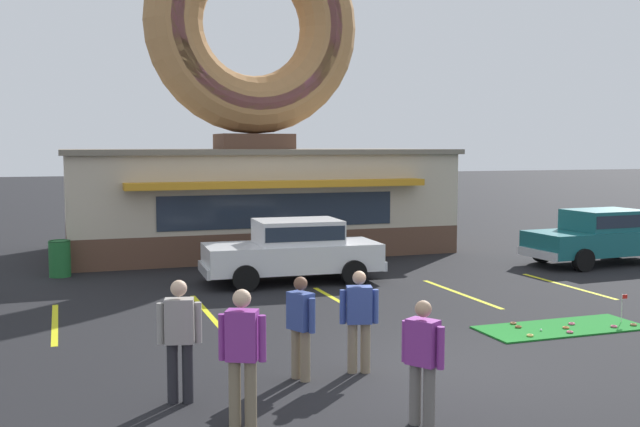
% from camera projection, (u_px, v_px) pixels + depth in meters
% --- Properties ---
extents(ground_plane, '(160.00, 160.00, 0.00)m').
position_uv_depth(ground_plane, '(435.00, 366.00, 11.80)').
color(ground_plane, black).
extents(donut_shop_building, '(12.30, 6.75, 10.96)m').
position_uv_depth(donut_shop_building, '(254.00, 138.00, 24.78)').
color(donut_shop_building, brown).
rests_on(donut_shop_building, ground).
extents(putting_mat, '(3.24, 1.26, 0.03)m').
position_uv_depth(putting_mat, '(561.00, 328.00, 14.23)').
color(putting_mat, '#197523').
rests_on(putting_mat, ground).
extents(mini_donut_near_left, '(0.13, 0.13, 0.04)m').
position_uv_depth(mini_donut_near_left, '(518.00, 327.00, 14.17)').
color(mini_donut_near_left, brown).
rests_on(mini_donut_near_left, putting_mat).
extents(mini_donut_near_right, '(0.13, 0.13, 0.04)m').
position_uv_depth(mini_donut_near_right, '(566.00, 328.00, 14.11)').
color(mini_donut_near_right, '#D17F47').
rests_on(mini_donut_near_right, putting_mat).
extents(mini_donut_mid_left, '(0.13, 0.13, 0.04)m').
position_uv_depth(mini_donut_mid_left, '(570.00, 332.00, 13.78)').
color(mini_donut_mid_left, '#D8667F').
rests_on(mini_donut_mid_left, putting_mat).
extents(mini_donut_mid_centre, '(0.13, 0.13, 0.04)m').
position_uv_depth(mini_donut_mid_centre, '(530.00, 335.00, 13.53)').
color(mini_donut_mid_centre, '#E5C666').
rests_on(mini_donut_mid_centre, putting_mat).
extents(mini_donut_mid_right, '(0.13, 0.13, 0.04)m').
position_uv_depth(mini_donut_mid_right, '(614.00, 326.00, 14.20)').
color(mini_donut_mid_right, '#D8667F').
rests_on(mini_donut_mid_right, putting_mat).
extents(mini_donut_far_left, '(0.13, 0.13, 0.04)m').
position_uv_depth(mini_donut_far_left, '(572.00, 324.00, 14.42)').
color(mini_donut_far_left, '#D8667F').
rests_on(mini_donut_far_left, putting_mat).
extents(mini_donut_far_centre, '(0.13, 0.13, 0.04)m').
position_uv_depth(mini_donut_far_centre, '(513.00, 323.00, 14.46)').
color(mini_donut_far_centre, '#A5724C').
rests_on(mini_donut_far_centre, putting_mat).
extents(mini_donut_far_right, '(0.13, 0.13, 0.04)m').
position_uv_depth(mini_donut_far_right, '(634.00, 325.00, 14.34)').
color(mini_donut_far_right, '#A5724C').
rests_on(mini_donut_far_right, putting_mat).
extents(golf_ball, '(0.04, 0.04, 0.04)m').
position_uv_depth(golf_ball, '(541.00, 330.00, 13.92)').
color(golf_ball, white).
rests_on(golf_ball, putting_mat).
extents(putting_flag_pin, '(0.13, 0.01, 0.55)m').
position_uv_depth(putting_flag_pin, '(623.00, 301.00, 14.61)').
color(putting_flag_pin, silver).
rests_on(putting_flag_pin, putting_mat).
extents(car_white, '(4.63, 2.14, 1.60)m').
position_uv_depth(car_white, '(294.00, 248.00, 19.00)').
color(car_white, silver).
rests_on(car_white, ground).
extents(car_teal, '(4.64, 2.14, 1.60)m').
position_uv_depth(car_teal, '(601.00, 234.00, 21.96)').
color(car_teal, '#196066').
rests_on(car_teal, ground).
extents(pedestrian_blue_sweater_man, '(0.58, 0.33, 1.58)m').
position_uv_depth(pedestrian_blue_sweater_man, '(359.00, 317.00, 11.39)').
color(pedestrian_blue_sweater_man, '#7F7056').
rests_on(pedestrian_blue_sweater_man, ground).
extents(pedestrian_hooded_kid, '(0.54, 0.39, 1.73)m').
position_uv_depth(pedestrian_hooded_kid, '(242.00, 351.00, 9.14)').
color(pedestrian_hooded_kid, '#7F7056').
rests_on(pedestrian_hooded_kid, ground).
extents(pedestrian_leather_jacket_man, '(0.58, 0.32, 1.68)m').
position_uv_depth(pedestrian_leather_jacket_man, '(180.00, 335.00, 10.04)').
color(pedestrian_leather_jacket_man, '#232328').
rests_on(pedestrian_leather_jacket_man, ground).
extents(pedestrian_clipboard_woman, '(0.37, 0.55, 1.55)m').
position_uv_depth(pedestrian_clipboard_woman, '(301.00, 323.00, 11.05)').
color(pedestrian_clipboard_woman, '#7F7056').
rests_on(pedestrian_clipboard_woman, ground).
extents(pedestrian_beanie_man, '(0.40, 0.52, 1.58)m').
position_uv_depth(pedestrian_beanie_man, '(423.00, 357.00, 9.21)').
color(pedestrian_beanie_man, slate).
rests_on(pedestrian_beanie_man, ground).
extents(trash_bin, '(0.57, 0.57, 0.97)m').
position_uv_depth(trash_bin, '(60.00, 258.00, 19.83)').
color(trash_bin, '#1E662D').
rests_on(trash_bin, ground).
extents(parking_stripe_left, '(0.12, 3.60, 0.01)m').
position_uv_depth(parking_stripe_left, '(55.00, 323.00, 14.64)').
color(parking_stripe_left, yellow).
rests_on(parking_stripe_left, ground).
extents(parking_stripe_mid_left, '(0.12, 3.60, 0.01)m').
position_uv_depth(parking_stripe_mid_left, '(207.00, 312.00, 15.62)').
color(parking_stripe_mid_left, yellow).
rests_on(parking_stripe_mid_left, ground).
extents(parking_stripe_centre, '(0.12, 3.60, 0.01)m').
position_uv_depth(parking_stripe_centre, '(341.00, 302.00, 16.61)').
color(parking_stripe_centre, yellow).
rests_on(parking_stripe_centre, ground).
extents(parking_stripe_mid_right, '(0.12, 3.60, 0.01)m').
position_uv_depth(parking_stripe_mid_right, '(460.00, 294.00, 17.59)').
color(parking_stripe_mid_right, yellow).
rests_on(parking_stripe_mid_right, ground).
extents(parking_stripe_right, '(0.12, 3.60, 0.01)m').
position_uv_depth(parking_stripe_right, '(567.00, 286.00, 18.57)').
color(parking_stripe_right, yellow).
rests_on(parking_stripe_right, ground).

